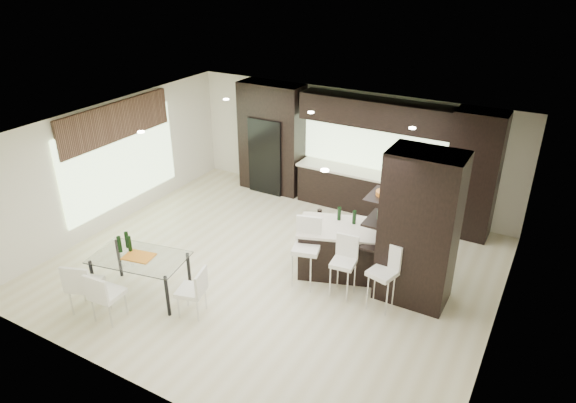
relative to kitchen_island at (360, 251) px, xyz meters
The scene contains 22 objects.
ground 1.71m from the kitchen_island, 157.21° to the right, with size 8.00×8.00×0.00m, color beige.
back_wall 3.36m from the kitchen_island, 117.94° to the left, with size 8.00×0.02×2.70m, color white.
left_wall 5.62m from the kitchen_island, behind, with size 0.02×7.00×2.70m, color white.
right_wall 2.71m from the kitchen_island, 14.42° to the right, with size 0.02×7.00×2.70m, color white.
ceiling 2.77m from the kitchen_island, 157.21° to the right, with size 8.00×7.00×0.02m, color white.
window_left 5.56m from the kitchen_island, behind, with size 0.04×3.20×1.90m, color #B2D199.
window_back 3.16m from the kitchen_island, 108.02° to the left, with size 3.40×0.04×1.20m, color #B2D199.
stone_accent 5.75m from the kitchen_island, behind, with size 0.08×3.00×0.80m, color brown.
ceiling_spots 2.70m from the kitchen_island, 165.66° to the right, with size 4.00×3.00×0.02m, color white.
back_cabinetry 2.87m from the kitchen_island, 111.90° to the left, with size 6.80×0.68×2.70m, color black.
refrigerator 4.25m from the kitchen_island, 144.01° to the left, with size 0.90×0.68×1.90m, color black.
partition_column 1.41m from the kitchen_island, 12.40° to the right, with size 1.20×0.80×2.70m, color black.
kitchen_island is the anchor object (origin of this frame).
stool_left 1.08m from the kitchen_island, 130.54° to the right, with size 0.46×0.46×1.04m, color white.
stool_mid 0.79m from the kitchen_island, 90.00° to the right, with size 0.40×0.40×0.90m, color white.
stool_right 1.07m from the kitchen_island, 48.73° to the right, with size 0.42×0.42×0.94m, color white.
bench 0.34m from the kitchen_island, 155.69° to the right, with size 1.34×0.51×0.51m, color black.
floor_vase 0.87m from the kitchen_island, 24.37° to the left, with size 0.45×0.45×1.22m, color #4D5B41, non-canonical shape.
dining_table 3.95m from the kitchen_island, 140.70° to the right, with size 1.60×0.90×0.77m, color white.
chair_near 4.47m from the kitchen_island, 133.13° to the right, with size 0.46×0.46×0.85m, color white.
chair_far 4.83m from the kitchen_island, 137.37° to the right, with size 0.48×0.48×0.89m, color white.
chair_end 3.18m from the kitchen_island, 128.04° to the right, with size 0.43×0.43×0.80m, color white.
Camera 1 is at (4.34, -7.11, 5.46)m, focal length 32.00 mm.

